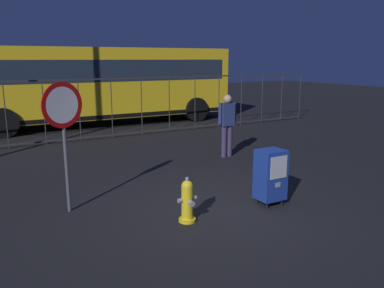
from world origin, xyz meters
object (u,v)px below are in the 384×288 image
Objects in this scene: bus_near at (100,81)px; bus_far at (69,77)px; fire_hydrant at (187,201)px; pedestrian at (227,122)px; newspaper_box_primary at (271,175)px; stop_sign at (63,120)px.

bus_far is at bearing 92.96° from bus_near.
pedestrian is at bearing 46.89° from fire_hydrant.
pedestrian reaches higher than newspaper_box_primary.
fire_hydrant is 0.73× the size of newspaper_box_primary.
bus_near reaches higher than fire_hydrant.
pedestrian is 0.16× the size of bus_far.
stop_sign is (-1.56, 1.39, 1.25)m from fire_hydrant.
stop_sign is 0.21× the size of bus_far.
bus_far is (3.17, 13.60, 0.11)m from stop_sign.
bus_far reaches higher than pedestrian.
fire_hydrant is 0.33× the size of stop_sign.
bus_far is at bearing 90.16° from newspaper_box_primary.
bus_near is at bearing -92.22° from bus_far.
stop_sign reaches higher than newspaper_box_primary.
pedestrian is 0.16× the size of bus_near.
bus_far reaches higher than stop_sign.
newspaper_box_primary is at bearing -3.34° from fire_hydrant.
newspaper_box_primary is at bearing -89.08° from bus_near.
bus_far is at bearing 83.88° from fire_hydrant.
newspaper_box_primary is at bearing -93.61° from bus_far.
stop_sign is at bearing 155.19° from newspaper_box_primary.
stop_sign is at bearing -109.10° from bus_near.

